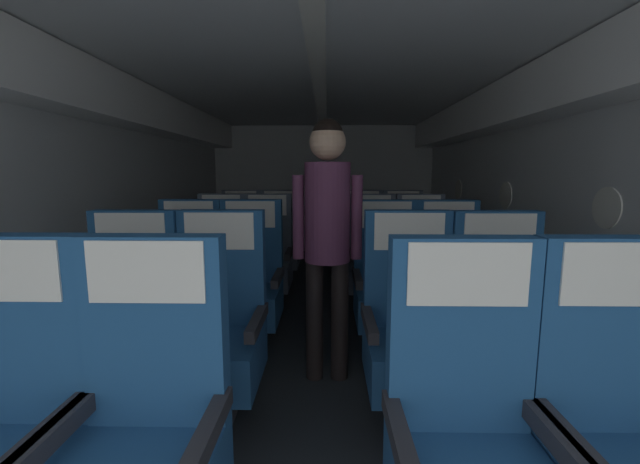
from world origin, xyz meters
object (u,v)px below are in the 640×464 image
(seat_b_left_window, at_px, (128,334))
(seat_b_left_aisle, at_px, (218,333))
(seat_c_right_window, at_px, (387,288))
(seat_a_right_aisle, at_px, (627,455))
(seat_d_left_aisle, at_px, (267,261))
(seat_c_left_aisle, at_px, (250,286))
(seat_c_left_window, at_px, (188,286))
(seat_e_left_aisle, at_px, (280,245))
(seat_d_right_aisle, at_px, (421,262))
(seat_d_right_window, at_px, (372,262))
(seat_e_right_window, at_px, (363,245))
(seat_b_right_window, at_px, (410,334))
(flight_attendant, at_px, (327,223))
(seat_a_right_window, at_px, (470,455))
(seat_c_right_aisle, at_px, (449,288))
(seat_e_left_window, at_px, (240,245))
(seat_d_left_window, at_px, (220,261))
(seat_a_left_aisle, at_px, (142,448))
(seat_e_right_aisle, at_px, (403,245))
(seat_b_right_aisle, at_px, (501,336))

(seat_b_left_window, relative_size, seat_b_left_aisle, 1.00)
(seat_b_left_window, height_order, seat_c_right_window, same)
(seat_a_right_aisle, height_order, seat_d_left_aisle, same)
(seat_c_left_aisle, bearing_deg, seat_c_left_window, 179.96)
(seat_b_left_window, relative_size, seat_e_left_aisle, 1.00)
(seat_d_right_aisle, distance_m, seat_d_right_window, 0.48)
(seat_a_right_aisle, height_order, seat_e_right_window, same)
(seat_a_right_aisle, relative_size, seat_b_left_window, 1.00)
(seat_d_left_aisle, bearing_deg, seat_c_right_window, -41.14)
(seat_b_left_window, distance_m, seat_d_right_aisle, 2.65)
(seat_b_right_window, height_order, flight_attendant, flight_attendant)
(seat_a_right_window, distance_m, seat_c_right_aisle, 1.84)
(seat_c_left_window, relative_size, seat_e_left_window, 1.00)
(seat_c_left_window, distance_m, seat_e_left_window, 1.77)
(seat_b_left_aisle, relative_size, seat_c_right_window, 1.00)
(seat_d_right_window, bearing_deg, seat_d_right_aisle, 0.19)
(seat_e_left_aisle, bearing_deg, seat_d_left_window, -117.47)
(seat_e_left_window, bearing_deg, flight_attendant, -65.00)
(seat_a_right_aisle, bearing_deg, seat_b_left_window, 155.88)
(seat_d_left_window, distance_m, seat_e_right_window, 1.72)
(seat_b_left_aisle, height_order, seat_c_left_window, same)
(seat_a_left_aisle, bearing_deg, seat_e_right_window, 74.36)
(seat_b_right_window, distance_m, seat_e_right_aisle, 2.69)
(seat_e_left_window, relative_size, flight_attendant, 0.68)
(seat_e_left_aisle, bearing_deg, seat_b_right_window, -69.26)
(seat_c_left_aisle, height_order, seat_c_right_aisle, same)
(seat_d_left_aisle, xyz_separation_m, seat_e_left_window, (-0.45, 0.89, 0.00))
(seat_e_right_window, bearing_deg, seat_d_right_aisle, -62.32)
(seat_e_left_aisle, height_order, flight_attendant, flight_attendant)
(seat_c_right_window, distance_m, seat_e_left_window, 2.32)
(seat_a_right_aisle, height_order, seat_d_right_window, same)
(seat_b_left_aisle, height_order, seat_e_left_aisle, same)
(seat_b_right_aisle, height_order, seat_c_left_aisle, same)
(seat_b_left_window, height_order, seat_c_left_aisle, same)
(seat_b_left_window, distance_m, seat_e_left_aisle, 2.73)
(seat_a_right_aisle, distance_m, seat_b_left_window, 2.15)
(seat_a_left_aisle, xyz_separation_m, seat_e_right_aisle, (1.47, 3.55, 0.00))
(seat_a_right_aisle, xyz_separation_m, seat_d_left_aisle, (-1.49, 2.67, 0.00))
(seat_d_left_window, height_order, seat_d_left_aisle, same)
(seat_b_left_aisle, height_order, seat_e_left_window, same)
(seat_c_right_aisle, bearing_deg, seat_c_left_window, 179.40)
(seat_a_right_aisle, bearing_deg, seat_a_right_window, -179.01)
(seat_a_left_aisle, height_order, seat_c_right_window, same)
(seat_c_right_aisle, xyz_separation_m, seat_e_right_aisle, (-0.00, 1.78, 0.00))
(seat_b_right_window, height_order, seat_c_right_aisle, same)
(seat_a_right_aisle, distance_m, seat_e_left_aisle, 3.86)
(seat_a_right_window, bearing_deg, seat_c_right_aisle, 75.14)
(seat_b_left_window, xyz_separation_m, seat_c_right_window, (1.49, 0.89, 0.00))
(seat_a_left_aisle, bearing_deg, flight_attendant, 66.75)
(seat_b_left_window, xyz_separation_m, seat_b_right_aisle, (1.96, 0.01, 0.00))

